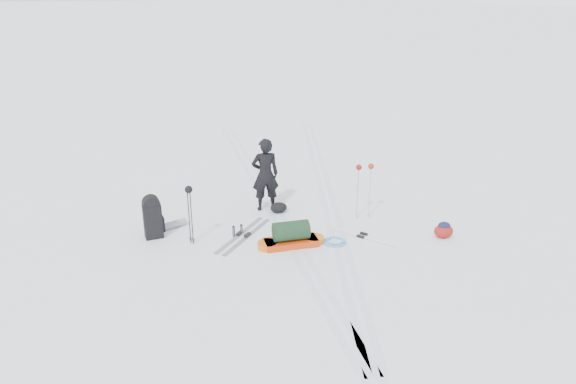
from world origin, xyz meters
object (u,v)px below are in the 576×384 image
Objects in this scene: expedition_rucksack at (155,217)px; pulk_sled at (291,236)px; skier at (265,175)px; ski_poles_black at (189,197)px.

pulk_sled is at bearing -30.58° from expedition_rucksack.
ski_poles_black is at bearing 38.35° from skier.
pulk_sled is (0.25, -2.01, -0.68)m from skier.
skier is 1.36× the size of ski_poles_black.
skier is 1.22× the size of pulk_sled.
expedition_rucksack reaches higher than pulk_sled.
pulk_sled is at bearing -17.74° from ski_poles_black.
pulk_sled is at bearing 95.32° from skier.
expedition_rucksack is (-2.55, -1.03, -0.45)m from skier.
expedition_rucksack is 1.10m from ski_poles_black.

